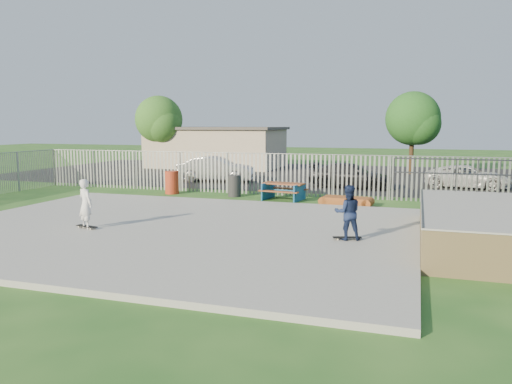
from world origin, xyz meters
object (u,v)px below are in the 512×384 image
(car_white, at_px, (468,177))
(trash_bin_grey, at_px, (234,186))
(car_silver, at_px, (216,169))
(funbox, at_px, (346,201))
(picnic_table, at_px, (284,191))
(skater_navy, at_px, (348,213))
(car_dark, at_px, (351,176))
(tree_left, at_px, (159,120))
(skater_white, at_px, (86,204))
(trash_bin_red, at_px, (172,182))
(tree_mid, at_px, (413,119))

(car_white, bearing_deg, trash_bin_grey, 128.51)
(car_silver, bearing_deg, funbox, -134.86)
(picnic_table, distance_m, skater_navy, 8.65)
(funbox, xyz_separation_m, trash_bin_grey, (-5.42, 1.10, 0.32))
(funbox, height_order, car_dark, car_dark)
(car_silver, bearing_deg, picnic_table, -142.99)
(tree_left, bearing_deg, skater_navy, -50.09)
(picnic_table, relative_size, car_white, 0.47)
(car_silver, height_order, skater_white, skater_white)
(skater_navy, bearing_deg, trash_bin_grey, -68.63)
(trash_bin_red, relative_size, car_dark, 0.25)
(funbox, height_order, car_silver, car_silver)
(car_white, relative_size, tree_mid, 0.77)
(skater_navy, bearing_deg, car_dark, -100.25)
(car_dark, distance_m, tree_mid, 9.93)
(car_silver, relative_size, skater_navy, 2.91)
(trash_bin_red, bearing_deg, car_silver, 88.59)
(funbox, distance_m, car_silver, 10.72)
(funbox, height_order, trash_bin_grey, trash_bin_grey)
(trash_bin_grey, distance_m, tree_left, 17.07)
(trash_bin_red, distance_m, tree_left, 15.20)
(trash_bin_red, xyz_separation_m, tree_mid, (11.01, 13.91, 3.22))
(picnic_table, relative_size, tree_left, 0.36)
(skater_white, bearing_deg, funbox, -107.13)
(picnic_table, distance_m, car_white, 10.85)
(car_white, bearing_deg, skater_white, 148.30)
(trash_bin_grey, xyz_separation_m, skater_navy, (6.39, -8.01, 0.42))
(funbox, distance_m, trash_bin_grey, 5.54)
(picnic_table, bearing_deg, trash_bin_grey, -179.70)
(skater_navy, bearing_deg, car_white, -123.68)
(trash_bin_red, distance_m, car_silver, 5.37)
(picnic_table, height_order, tree_mid, tree_mid)
(funbox, distance_m, skater_white, 10.55)
(trash_bin_red, bearing_deg, tree_left, 121.07)
(funbox, xyz_separation_m, skater_white, (-7.00, -7.86, 0.74))
(trash_bin_grey, height_order, skater_navy, skater_navy)
(car_white, xyz_separation_m, skater_navy, (-4.36, -14.73, 0.30))
(picnic_table, height_order, tree_left, tree_left)
(car_white, bearing_deg, trash_bin_red, 122.22)
(trash_bin_grey, relative_size, car_silver, 0.22)
(car_silver, bearing_deg, tree_left, 38.77)
(trash_bin_red, relative_size, tree_mid, 0.20)
(trash_bin_grey, xyz_separation_m, tree_mid, (7.74, 13.88, 3.28))
(car_dark, height_order, tree_left, tree_left)
(trash_bin_grey, relative_size, tree_left, 0.18)
(picnic_table, relative_size, trash_bin_grey, 1.99)
(trash_bin_grey, bearing_deg, car_dark, 45.55)
(tree_mid, bearing_deg, skater_navy, -93.54)
(tree_mid, xyz_separation_m, skater_white, (-9.33, -22.84, -2.86))
(car_dark, bearing_deg, picnic_table, 161.69)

